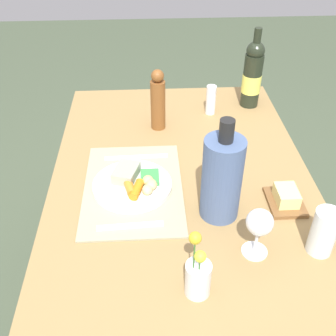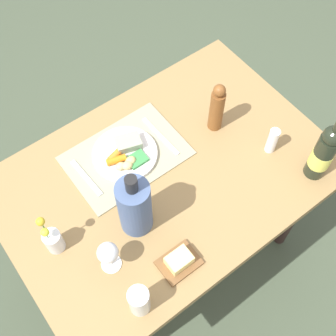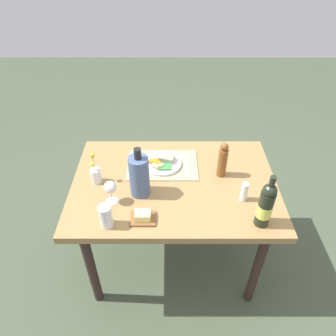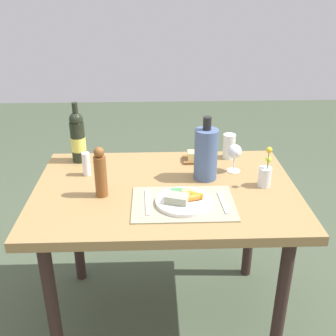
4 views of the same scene
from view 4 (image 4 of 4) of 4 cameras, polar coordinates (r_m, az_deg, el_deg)
ground_plane at (r=2.32m, az=-0.31°, el=-19.42°), size 8.00×8.00×0.00m
dining_table at (r=1.91m, az=-0.35°, el=-5.07°), size 1.19×0.82×0.76m
placemat at (r=1.74m, az=2.12°, el=-4.95°), size 0.43×0.30×0.01m
dinner_plate at (r=1.73m, az=2.20°, el=-4.40°), size 0.24×0.24×0.05m
fork at (r=1.74m, az=-2.88°, el=-4.73°), size 0.02×0.21×0.00m
knife at (r=1.75m, az=7.65°, el=-4.75°), size 0.03×0.18×0.00m
wine_bottle at (r=2.13m, az=-12.39°, el=4.14°), size 0.07×0.07×0.31m
flower_vase at (r=1.90m, az=13.33°, el=-0.94°), size 0.06×0.06×0.20m
wine_glass at (r=2.01m, az=9.23°, el=2.13°), size 0.07×0.07×0.14m
pepper_mill at (r=1.78m, az=-9.33°, el=-0.68°), size 0.05×0.05×0.23m
cooler_bottle at (r=1.91m, az=5.27°, el=2.00°), size 0.11×0.11×0.30m
butter_dish at (r=2.13m, az=3.83°, el=1.49°), size 0.13×0.10×0.05m
water_tumbler at (r=2.17m, az=8.43°, el=2.81°), size 0.06×0.06×0.13m
salt_shaker at (r=2.00m, az=-11.26°, el=0.55°), size 0.04×0.04×0.12m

